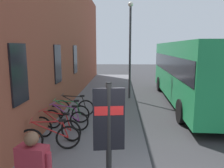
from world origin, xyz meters
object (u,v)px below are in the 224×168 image
(transit_info_sign, at_px, (109,128))
(street_lamp, at_px, (130,43))
(bicycle_leaning_wall, at_px, (66,119))
(bicycle_by_door, at_px, (68,113))
(bicycle_far_end, at_px, (57,128))
(bicycle_under_window, at_px, (74,107))
(city_bus, at_px, (191,69))
(bicycle_mid_rack, at_px, (50,138))

(transit_info_sign, relative_size, street_lamp, 0.44)
(bicycle_leaning_wall, height_order, bicycle_by_door, same)
(bicycle_far_end, relative_size, bicycle_under_window, 0.97)
(bicycle_under_window, xyz_separation_m, street_lamp, (3.53, -2.54, 2.83))
(bicycle_by_door, height_order, bicycle_under_window, same)
(transit_info_sign, bearing_deg, street_lamp, -4.47)
(bicycle_under_window, distance_m, city_bus, 6.69)
(city_bus, xyz_separation_m, street_lamp, (0.59, 3.30, 1.42))
(bicycle_under_window, bearing_deg, bicycle_leaning_wall, -178.58)
(bicycle_under_window, bearing_deg, street_lamp, -35.75)
(bicycle_leaning_wall, relative_size, bicycle_by_door, 0.99)
(bicycle_by_door, height_order, city_bus, city_bus)
(city_bus, bearing_deg, bicycle_far_end, 132.43)
(bicycle_leaning_wall, xyz_separation_m, city_bus, (4.52, -5.80, 1.41))
(bicycle_mid_rack, xyz_separation_m, bicycle_leaning_wall, (1.65, -0.04, 0.00))
(bicycle_leaning_wall, height_order, street_lamp, street_lamp)
(transit_info_sign, height_order, street_lamp, street_lamp)
(bicycle_mid_rack, height_order, street_lamp, street_lamp)
(bicycle_under_window, xyz_separation_m, city_bus, (2.94, -5.84, 1.41))
(bicycle_under_window, bearing_deg, bicycle_far_end, 179.19)
(bicycle_leaning_wall, xyz_separation_m, bicycle_by_door, (0.71, 0.11, 0.00))
(bicycle_by_door, xyz_separation_m, transit_info_sign, (-4.60, -1.91, 1.21))
(bicycle_under_window, relative_size, street_lamp, 0.32)
(bicycle_by_door, xyz_separation_m, bicycle_under_window, (0.87, -0.07, 0.00))
(bicycle_mid_rack, relative_size, bicycle_under_window, 0.98)
(bicycle_leaning_wall, distance_m, transit_info_sign, 4.45)
(city_bus, bearing_deg, bicycle_under_window, 116.74)
(bicycle_far_end, distance_m, bicycle_by_door, 1.56)
(bicycle_under_window, height_order, transit_info_sign, transit_info_sign)
(bicycle_mid_rack, xyz_separation_m, transit_info_sign, (-2.23, -1.83, 1.21))
(bicycle_by_door, distance_m, street_lamp, 5.84)
(street_lamp, bearing_deg, bicycle_by_door, 149.32)
(bicycle_mid_rack, distance_m, city_bus, 8.61)
(bicycle_leaning_wall, distance_m, bicycle_by_door, 0.72)
(bicycle_mid_rack, distance_m, bicycle_by_door, 2.36)
(bicycle_leaning_wall, bearing_deg, bicycle_mid_rack, 178.77)
(bicycle_mid_rack, bearing_deg, transit_info_sign, -140.62)
(bicycle_far_end, distance_m, city_bus, 8.08)
(bicycle_far_end, xyz_separation_m, city_bus, (5.37, -5.88, 1.41))
(bicycle_far_end, height_order, city_bus, city_bus)
(transit_info_sign, height_order, city_bus, city_bus)
(bicycle_mid_rack, xyz_separation_m, city_bus, (6.17, -5.84, 1.41))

